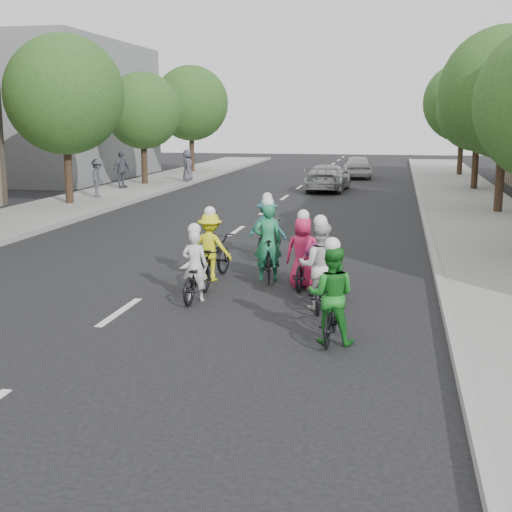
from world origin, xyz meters
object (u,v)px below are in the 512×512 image
(spectator_0, at_px, (98,178))
(cyclist_3, at_px, (322,268))
(cyclist_1, at_px, (331,303))
(follow_car_trail, at_px, (357,166))
(cyclist_4, at_px, (303,260))
(spectator_2, at_px, (188,166))
(cyclist_0, at_px, (196,274))
(cyclist_6, at_px, (320,275))
(cyclist_7, at_px, (268,232))
(cyclist_2, at_px, (211,253))
(follow_car_lead, at_px, (328,178))
(spectator_1, at_px, (121,169))
(cyclist_5, at_px, (268,251))

(spectator_0, bearing_deg, cyclist_3, -152.54)
(cyclist_1, bearing_deg, spectator_0, -54.57)
(cyclist_3, xyz_separation_m, follow_car_trail, (-0.98, 29.64, 0.11))
(cyclist_4, relative_size, spectator_2, 0.99)
(cyclist_3, xyz_separation_m, spectator_0, (-11.50, 15.21, 0.42))
(cyclist_0, xyz_separation_m, cyclist_6, (2.51, -0.16, 0.12))
(cyclist_0, distance_m, cyclist_3, 2.57)
(cyclist_4, xyz_separation_m, cyclist_6, (0.54, -1.68, 0.06))
(cyclist_3, xyz_separation_m, cyclist_7, (-1.83, 3.85, 0.08))
(cyclist_2, height_order, follow_car_lead, cyclist_2)
(cyclist_1, bearing_deg, spectator_2, -66.57)
(cyclist_0, bearing_deg, cyclist_3, -160.92)
(spectator_1, height_order, spectator_2, spectator_1)
(follow_car_trail, bearing_deg, spectator_0, 47.93)
(cyclist_4, distance_m, follow_car_trail, 28.94)
(spectator_0, relative_size, spectator_2, 0.98)
(cyclist_1, bearing_deg, spectator_1, -58.62)
(cyclist_1, height_order, follow_car_trail, cyclist_1)
(cyclist_0, bearing_deg, follow_car_lead, -90.47)
(cyclist_3, relative_size, follow_car_trail, 0.39)
(cyclist_1, relative_size, spectator_2, 1.00)
(cyclist_5, xyz_separation_m, spectator_0, (-10.16, 13.99, 0.35))
(spectator_2, bearing_deg, cyclist_3, -173.30)
(follow_car_trail, height_order, spectator_2, spectator_2)
(cyclist_6, height_order, spectator_2, spectator_2)
(cyclist_2, relative_size, cyclist_7, 1.14)
(cyclist_1, height_order, follow_car_lead, cyclist_1)
(cyclist_2, relative_size, cyclist_3, 1.24)
(cyclist_6, relative_size, spectator_2, 1.06)
(cyclist_5, bearing_deg, cyclist_1, 101.91)
(cyclist_2, relative_size, follow_car_trail, 0.48)
(cyclist_1, xyz_separation_m, follow_car_trail, (-1.46, 32.70, 0.04))
(cyclist_7, height_order, spectator_1, spectator_1)
(spectator_2, bearing_deg, cyclist_0, -179.06)
(follow_car_trail, bearing_deg, cyclist_4, 85.01)
(cyclist_7, bearing_deg, cyclist_4, 121.10)
(cyclist_5, xyz_separation_m, follow_car_trail, (0.36, 28.42, 0.04))
(follow_car_trail, relative_size, spectator_1, 2.21)
(cyclist_3, relative_size, spectator_2, 0.92)
(cyclist_3, distance_m, follow_car_trail, 29.66)
(cyclist_2, relative_size, cyclist_5, 1.04)
(cyclist_6, height_order, follow_car_lead, cyclist_6)
(cyclist_1, height_order, cyclist_7, cyclist_1)
(cyclist_5, distance_m, cyclist_6, 2.60)
(cyclist_3, height_order, cyclist_4, cyclist_4)
(cyclist_1, xyz_separation_m, spectator_0, (-11.98, 18.27, 0.34))
(cyclist_7, bearing_deg, cyclist_1, 116.26)
(cyclist_2, bearing_deg, spectator_0, -48.27)
(cyclist_1, relative_size, follow_car_lead, 0.38)
(cyclist_6, height_order, follow_car_trail, cyclist_6)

